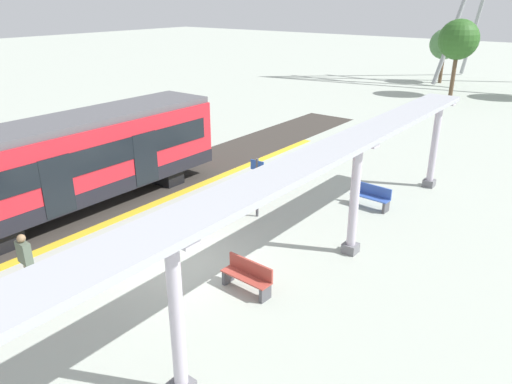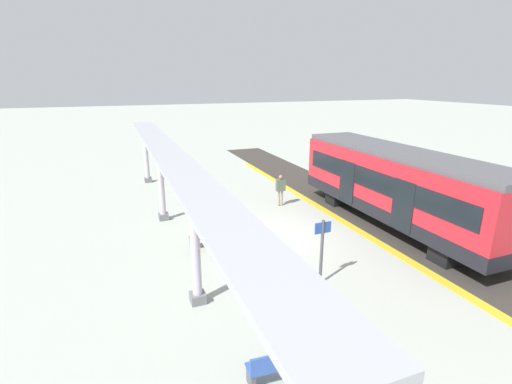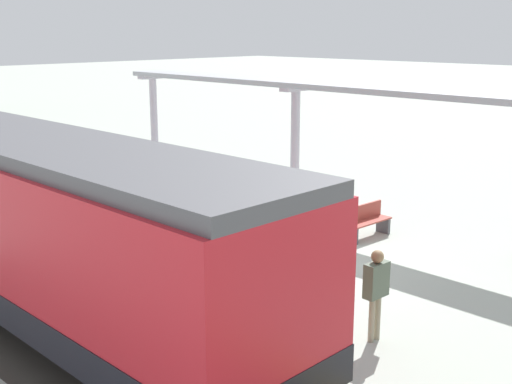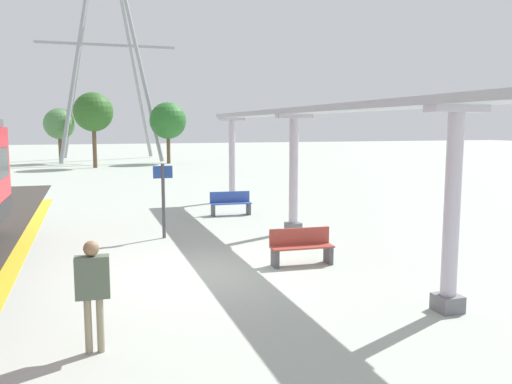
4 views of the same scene
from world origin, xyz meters
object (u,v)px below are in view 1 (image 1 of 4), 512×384
train_near_carriage (83,161)px  platform_info_sign (257,182)px  canopy_pillar_second (177,318)px  canopy_pillar_fourth (435,144)px  bench_mid_platform (248,276)px  passenger_waiting_near_edge (25,256)px  canopy_pillar_third (354,198)px  bench_near_end (371,196)px

train_near_carriage → platform_info_sign: (5.65, 3.18, -0.50)m
canopy_pillar_second → canopy_pillar_fourth: bearing=90.0°
bench_mid_platform → train_near_carriage: bearing=174.6°
passenger_waiting_near_edge → canopy_pillar_third: bearing=50.0°
canopy_pillar_third → passenger_waiting_near_edge: bearing=-130.0°
canopy_pillar_third → bench_near_end: size_ratio=2.38×
canopy_pillar_third → bench_near_end: canopy_pillar_third is taller
canopy_pillar_fourth → bench_near_end: size_ratio=2.38×
train_near_carriage → passenger_waiting_near_edge: size_ratio=6.69×
train_near_carriage → bench_near_end: 10.81m
canopy_pillar_third → canopy_pillar_fourth: (0.00, 7.16, 0.00)m
canopy_pillar_second → bench_near_end: bearing=95.4°
platform_info_sign → passenger_waiting_near_edge: 7.81m
canopy_pillar_second → platform_info_sign: 8.66m
bench_mid_platform → platform_info_sign: 4.87m
canopy_pillar_fourth → bench_near_end: canopy_pillar_fourth is taller
train_near_carriage → bench_mid_platform: bearing=-5.4°
canopy_pillar_fourth → passenger_waiting_near_edge: canopy_pillar_fourth is taller
bench_near_end → bench_mid_platform: (-0.22, -7.24, 0.00)m
train_near_carriage → canopy_pillar_third: canopy_pillar_third is taller
canopy_pillar_third → bench_near_end: (-1.03, 3.65, -1.40)m
canopy_pillar_second → platform_info_sign: canopy_pillar_second is taller
bench_near_end → canopy_pillar_second: bearing=-84.6°
train_near_carriage → canopy_pillar_fourth: bearing=46.1°
platform_info_sign → canopy_pillar_fourth: bearing=59.8°
platform_info_sign → canopy_pillar_third: bearing=-5.5°
train_near_carriage → bench_near_end: size_ratio=7.30×
passenger_waiting_near_edge → train_near_carriage: bearing=129.5°
canopy_pillar_third → passenger_waiting_near_edge: canopy_pillar_third is taller
train_near_carriage → bench_near_end: bearing=37.0°
canopy_pillar_fourth → platform_info_sign: size_ratio=1.65×
bench_mid_platform → bench_near_end: bearing=88.3°
canopy_pillar_fourth → canopy_pillar_second: bearing=-90.0°
train_near_carriage → canopy_pillar_second: 10.60m
canopy_pillar_fourth → bench_mid_platform: canopy_pillar_fourth is taller
canopy_pillar_third → bench_mid_platform: canopy_pillar_third is taller
canopy_pillar_second → bench_mid_platform: 4.17m
train_near_carriage → canopy_pillar_third: bearing=16.3°
train_near_carriage → bench_mid_platform: train_near_carriage is taller
canopy_pillar_third → canopy_pillar_fourth: size_ratio=1.00×
canopy_pillar_third → bench_near_end: 4.04m
canopy_pillar_fourth → bench_near_end: 3.92m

